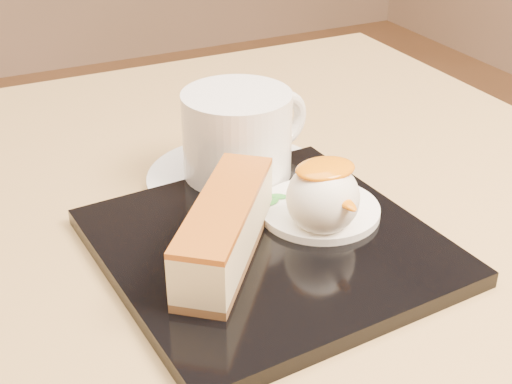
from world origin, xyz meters
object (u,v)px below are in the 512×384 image
cheesecake (225,228)px  saucer (238,180)px  ice_cream_scoop (323,198)px  coffee_cup (239,133)px  dessert_plate (268,246)px

cheesecake → saucer: 0.12m
ice_cream_scoop → coffee_cup: coffee_cup is taller
saucer → coffee_cup: size_ratio=1.28×
dessert_plate → ice_cream_scoop: bearing=-7.1°
cheesecake → coffee_cup: size_ratio=1.09×
dessert_plate → coffee_cup: (0.02, 0.10, 0.04)m
ice_cream_scoop → saucer: bearing=99.4°
dessert_plate → coffee_cup: bearing=76.3°
ice_cream_scoop → saucer: (-0.02, 0.11, -0.03)m
dessert_plate → ice_cream_scoop: size_ratio=4.22×
coffee_cup → ice_cream_scoop: bearing=-94.9°
dessert_plate → cheesecake: (-0.04, -0.00, 0.03)m
coffee_cup → dessert_plate: bearing=-116.8°
ice_cream_scoop → dessert_plate: bearing=172.9°
saucer → dessert_plate: bearing=-102.6°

